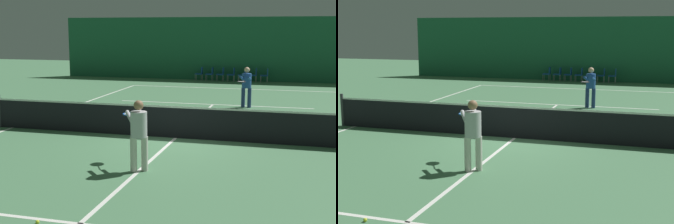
{
  "view_description": "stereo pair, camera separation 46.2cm",
  "coord_description": "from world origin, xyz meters",
  "views": [
    {
      "loc": [
        3.34,
        -13.04,
        3.19
      ],
      "look_at": [
        0.01,
        -0.88,
        0.93
      ],
      "focal_mm": 50.0,
      "sensor_mm": 36.0,
      "label": 1
    },
    {
      "loc": [
        3.78,
        -12.91,
        3.19
      ],
      "look_at": [
        0.01,
        -0.88,
        0.93
      ],
      "focal_mm": 50.0,
      "sensor_mm": 36.0,
      "label": 2
    }
  ],
  "objects": [
    {
      "name": "ground_plane",
      "position": [
        0.0,
        0.0,
        0.0
      ],
      "size": [
        60.0,
        60.0,
        0.0
      ],
      "primitive_type": "plane",
      "color": "#4C7F56"
    },
    {
      "name": "backdrop_curtain",
      "position": [
        0.0,
        15.9,
        1.94
      ],
      "size": [
        23.0,
        0.12,
        3.89
      ],
      "color": "#1E5B3D",
      "rests_on": "ground"
    },
    {
      "name": "court_line_baseline_far",
      "position": [
        0.0,
        11.9,
        0.0
      ],
      "size": [
        11.0,
        0.1,
        0.0
      ],
      "color": "white",
      "rests_on": "ground"
    },
    {
      "name": "court_line_service_far",
      "position": [
        0.0,
        6.4,
        0.0
      ],
      "size": [
        8.25,
        0.1,
        0.0
      ],
      "color": "white",
      "rests_on": "ground"
    },
    {
      "name": "court_line_service_near",
      "position": [
        0.0,
        -6.4,
        0.0
      ],
      "size": [
        8.25,
        0.1,
        0.0
      ],
      "color": "white",
      "rests_on": "ground"
    },
    {
      "name": "court_line_sideline_left",
      "position": [
        -5.5,
        0.0,
        0.0
      ],
      "size": [
        0.1,
        23.8,
        0.0
      ],
      "color": "white",
      "rests_on": "ground"
    },
    {
      "name": "court_line_centre",
      "position": [
        0.0,
        0.0,
        0.0
      ],
      "size": [
        0.1,
        12.8,
        0.0
      ],
      "color": "white",
      "rests_on": "ground"
    },
    {
      "name": "tennis_net",
      "position": [
        0.0,
        0.0,
        0.51
      ],
      "size": [
        12.0,
        0.1,
        1.07
      ],
      "color": "black",
      "rests_on": "ground"
    },
    {
      "name": "player_near",
      "position": [
        -0.01,
        -3.34,
        0.95
      ],
      "size": [
        1.01,
        1.31,
        1.63
      ],
      "rotation": [
        0.0,
        0.0,
        2.14
      ],
      "color": "beige",
      "rests_on": "ground"
    },
    {
      "name": "player_far",
      "position": [
        1.43,
        5.99,
        0.96
      ],
      "size": [
        0.49,
        1.37,
        1.65
      ],
      "rotation": [
        0.0,
        0.0,
        -1.67
      ],
      "color": "navy",
      "rests_on": "ground"
    },
    {
      "name": "courtside_chair_0",
      "position": [
        -2.38,
        15.35,
        0.49
      ],
      "size": [
        0.44,
        0.44,
        0.84
      ],
      "rotation": [
        0.0,
        0.0,
        -1.57
      ],
      "color": "#99999E",
      "rests_on": "ground"
    },
    {
      "name": "courtside_chair_1",
      "position": [
        -1.71,
        15.35,
        0.49
      ],
      "size": [
        0.44,
        0.44,
        0.84
      ],
      "rotation": [
        0.0,
        0.0,
        -1.57
      ],
      "color": "#99999E",
      "rests_on": "ground"
    },
    {
      "name": "courtside_chair_2",
      "position": [
        -1.05,
        15.35,
        0.49
      ],
      "size": [
        0.44,
        0.44,
        0.84
      ],
      "rotation": [
        0.0,
        0.0,
        -1.57
      ],
      "color": "#99999E",
      "rests_on": "ground"
    },
    {
      "name": "courtside_chair_3",
      "position": [
        -0.39,
        15.35,
        0.49
      ],
      "size": [
        0.44,
        0.44,
        0.84
      ],
      "rotation": [
        0.0,
        0.0,
        -1.57
      ],
      "color": "#99999E",
      "rests_on": "ground"
    },
    {
      "name": "courtside_chair_4",
      "position": [
        0.28,
        15.35,
        0.49
      ],
      "size": [
        0.44,
        0.44,
        0.84
      ],
      "rotation": [
        0.0,
        0.0,
        -1.57
      ],
      "color": "#99999E",
      "rests_on": "ground"
    },
    {
      "name": "courtside_chair_5",
      "position": [
        0.94,
        15.35,
        0.49
      ],
      "size": [
        0.44,
        0.44,
        0.84
      ],
      "rotation": [
        0.0,
        0.0,
        -1.57
      ],
      "color": "#99999E",
      "rests_on": "ground"
    },
    {
      "name": "courtside_chair_6",
      "position": [
        1.6,
        15.35,
        0.49
      ],
      "size": [
        0.44,
        0.44,
        0.84
      ],
      "rotation": [
        0.0,
        0.0,
        -1.57
      ],
      "color": "#99999E",
      "rests_on": "ground"
    },
    {
      "name": "tennis_ball",
      "position": [
        -0.68,
        -6.58,
        0.03
      ],
      "size": [
        0.07,
        0.07,
        0.07
      ],
      "color": "#D1DB33",
      "rests_on": "ground"
    }
  ]
}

